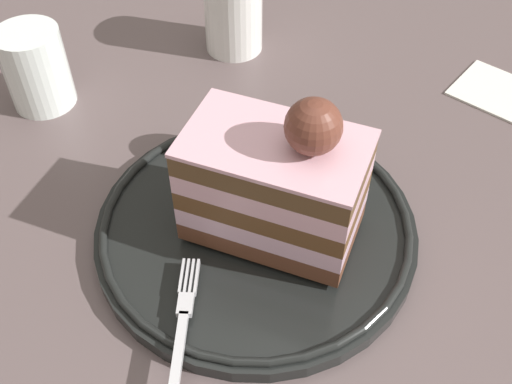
{
  "coord_description": "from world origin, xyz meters",
  "views": [
    {
      "loc": [
        -0.27,
        0.09,
        0.36
      ],
      "look_at": [
        0.01,
        0.01,
        0.05
      ],
      "focal_mm": 42.83,
      "sensor_mm": 36.0,
      "label": 1
    }
  ],
  "objects_px": {
    "fork": "(182,331)",
    "drink_glass_near": "(233,12)",
    "drink_glass_far": "(37,72)",
    "whipped_cream_dollop": "(224,127)",
    "dessert_plate": "(256,227)",
    "cake_slice": "(278,181)"
  },
  "relations": [
    {
      "from": "dessert_plate",
      "to": "drink_glass_near",
      "type": "height_order",
      "value": "drink_glass_near"
    },
    {
      "from": "drink_glass_near",
      "to": "whipped_cream_dollop",
      "type": "bearing_deg",
      "value": 163.35
    },
    {
      "from": "dessert_plate",
      "to": "whipped_cream_dollop",
      "type": "xyz_separation_m",
      "value": [
        0.08,
        0.0,
        0.03
      ]
    },
    {
      "from": "cake_slice",
      "to": "drink_glass_near",
      "type": "xyz_separation_m",
      "value": [
        0.25,
        -0.03,
        -0.02
      ]
    },
    {
      "from": "cake_slice",
      "to": "drink_glass_near",
      "type": "relative_size",
      "value": 1.54
    },
    {
      "from": "dessert_plate",
      "to": "drink_glass_far",
      "type": "distance_m",
      "value": 0.25
    },
    {
      "from": "whipped_cream_dollop",
      "to": "drink_glass_far",
      "type": "distance_m",
      "value": 0.18
    },
    {
      "from": "whipped_cream_dollop",
      "to": "drink_glass_far",
      "type": "xyz_separation_m",
      "value": [
        0.12,
        0.14,
        -0.0
      ]
    },
    {
      "from": "whipped_cream_dollop",
      "to": "drink_glass_near",
      "type": "height_order",
      "value": "drink_glass_near"
    },
    {
      "from": "fork",
      "to": "drink_glass_far",
      "type": "bearing_deg",
      "value": 15.18
    },
    {
      "from": "dessert_plate",
      "to": "drink_glass_near",
      "type": "bearing_deg",
      "value": -10.21
    },
    {
      "from": "cake_slice",
      "to": "drink_glass_far",
      "type": "height_order",
      "value": "cake_slice"
    },
    {
      "from": "fork",
      "to": "drink_glass_near",
      "type": "bearing_deg",
      "value": -19.5
    },
    {
      "from": "drink_glass_near",
      "to": "drink_glass_far",
      "type": "relative_size",
      "value": 1.22
    },
    {
      "from": "fork",
      "to": "drink_glass_near",
      "type": "relative_size",
      "value": 1.26
    },
    {
      "from": "fork",
      "to": "drink_glass_near",
      "type": "xyz_separation_m",
      "value": [
        0.32,
        -0.11,
        0.02
      ]
    },
    {
      "from": "whipped_cream_dollop",
      "to": "fork",
      "type": "relative_size",
      "value": 0.36
    },
    {
      "from": "fork",
      "to": "dessert_plate",
      "type": "bearing_deg",
      "value": -42.1
    },
    {
      "from": "whipped_cream_dollop",
      "to": "fork",
      "type": "height_order",
      "value": "whipped_cream_dollop"
    },
    {
      "from": "drink_glass_near",
      "to": "drink_glass_far",
      "type": "height_order",
      "value": "drink_glass_near"
    },
    {
      "from": "dessert_plate",
      "to": "drink_glass_far",
      "type": "relative_size",
      "value": 3.24
    },
    {
      "from": "drink_glass_far",
      "to": "whipped_cream_dollop",
      "type": "bearing_deg",
      "value": -130.3
    }
  ]
}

